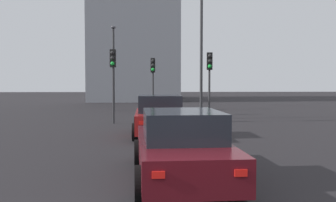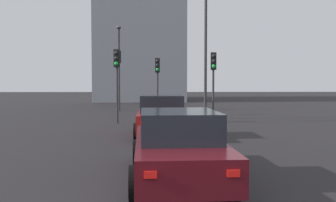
% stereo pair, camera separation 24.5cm
% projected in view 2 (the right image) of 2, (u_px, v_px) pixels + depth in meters
% --- Properties ---
extents(car_red_lead, '(4.15, 2.06, 1.59)m').
position_uv_depth(car_red_lead, '(161.00, 116.00, 14.45)').
color(car_red_lead, maroon).
rests_on(car_red_lead, ground_plane).
extents(car_maroon_second, '(4.78, 2.11, 1.49)m').
position_uv_depth(car_maroon_second, '(178.00, 146.00, 7.88)').
color(car_maroon_second, '#510F16').
rests_on(car_maroon_second, ground_plane).
extents(traffic_light_near_left, '(0.32, 0.29, 4.43)m').
position_uv_depth(traffic_light_near_left, '(119.00, 68.00, 27.27)').
color(traffic_light_near_left, '#2D2D30').
rests_on(traffic_light_near_left, ground_plane).
extents(traffic_light_near_right, '(0.32, 0.29, 3.64)m').
position_uv_depth(traffic_light_near_right, '(213.00, 72.00, 19.26)').
color(traffic_light_near_right, '#2D2D30').
rests_on(traffic_light_near_right, ground_plane).
extents(traffic_light_far_left, '(0.33, 0.30, 3.76)m').
position_uv_depth(traffic_light_far_left, '(117.00, 70.00, 18.79)').
color(traffic_light_far_left, '#2D2D30').
rests_on(traffic_light_far_left, ground_plane).
extents(traffic_light_far_right, '(0.32, 0.29, 3.62)m').
position_uv_depth(traffic_light_far_right, '(157.00, 74.00, 23.24)').
color(traffic_light_far_right, '#2D2D30').
rests_on(traffic_light_far_right, ground_plane).
extents(street_lamp_kerbside, '(0.56, 0.36, 6.28)m').
position_uv_depth(street_lamp_kerbside, '(119.00, 60.00, 27.50)').
color(street_lamp_kerbside, '#2D2D30').
rests_on(street_lamp_kerbside, ground_plane).
extents(street_lamp_far, '(0.56, 0.36, 7.39)m').
position_uv_depth(street_lamp_far, '(206.00, 43.00, 21.05)').
color(street_lamp_far, '#2D2D30').
rests_on(street_lamp_far, ground_plane).
extents(building_facade_left, '(14.74, 9.96, 15.73)m').
position_uv_depth(building_facade_left, '(142.00, 36.00, 45.88)').
color(building_facade_left, gray).
rests_on(building_facade_left, ground_plane).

